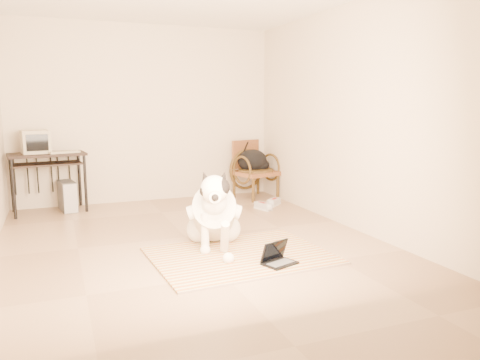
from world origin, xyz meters
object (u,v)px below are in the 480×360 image
laptop (278,258)px  crt_monitor (35,142)px  rattan_chair (254,169)px  backpack (254,161)px  dog (214,215)px  computer_desk (47,162)px  pc_tower (67,196)px

laptop → crt_monitor: bearing=123.6°
rattan_chair → backpack: 0.13m
dog → computer_desk: (-1.63, 2.43, 0.36)m
crt_monitor → backpack: crt_monitor is taller
computer_desk → pc_tower: (0.24, -0.01, -0.50)m
crt_monitor → backpack: bearing=-2.3°
laptop → computer_desk: 3.81m
computer_desk → rattan_chair: bearing=-1.7°
backpack → pc_tower: bearing=178.4°
laptop → backpack: backpack is taller
dog → crt_monitor: bearing=125.5°
computer_desk → rattan_chair: (3.08, -0.09, -0.25)m
laptop → crt_monitor: (-2.14, 3.22, 0.92)m
laptop → pc_tower: bearing=119.2°
dog → pc_tower: (-1.39, 2.42, -0.14)m
laptop → backpack: 3.31m
computer_desk → pc_tower: computer_desk is taller
crt_monitor → pc_tower: crt_monitor is taller
backpack → crt_monitor: bearing=177.7°
dog → backpack: bearing=58.1°
backpack → computer_desk: bearing=178.3°
rattan_chair → pc_tower: bearing=178.3°
backpack → dog: bearing=-121.9°
laptop → computer_desk: size_ratio=0.34×
dog → rattan_chair: 2.75m
dog → rattan_chair: (1.46, 2.33, 0.11)m
crt_monitor → laptop: bearing=-56.4°
rattan_chair → laptop: bearing=-109.3°
laptop → crt_monitor: 3.97m
crt_monitor → rattan_chair: size_ratio=0.44×
rattan_chair → backpack: (0.00, 0.01, 0.13)m
dog → crt_monitor: 3.10m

